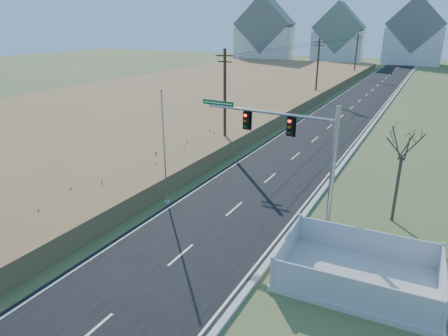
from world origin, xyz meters
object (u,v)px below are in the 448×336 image
fence_enclosure (357,276)px  bare_tree (404,142)px  open_sign (293,236)px  traffic_signal_mast (301,150)px  flagpole (165,160)px

fence_enclosure → bare_tree: 8.49m
open_sign → traffic_signal_mast: bearing=116.6°
fence_enclosure → open_sign: size_ratio=12.47×
bare_tree → fence_enclosure: bearing=-95.4°
traffic_signal_mast → open_sign: (0.63, -2.58, -4.02)m
flagpole → fence_enclosure: bearing=-12.9°
traffic_signal_mast → open_sign: size_ratio=15.36×
traffic_signal_mast → fence_enclosure: traffic_signal_mast is taller
traffic_signal_mast → fence_enclosure: 7.53m
fence_enclosure → open_sign: 4.25m
fence_enclosure → bare_tree: bearing=81.8°
flagpole → bare_tree: 14.00m
fence_enclosure → bare_tree: (0.67, 7.16, 4.52)m
open_sign → fence_enclosure: bearing=-16.0°
open_sign → flagpole: (-8.80, 0.82, 2.66)m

